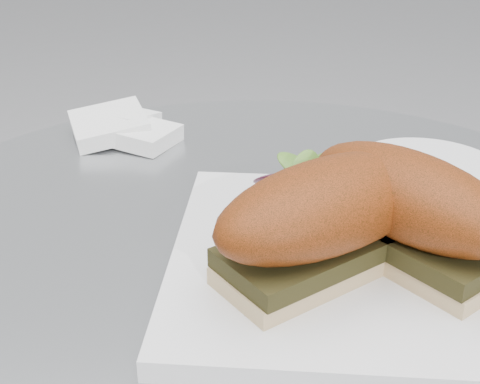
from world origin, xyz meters
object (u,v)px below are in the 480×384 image
object	(u,v)px
sandwich_left	(328,216)
sandwich_right	(407,207)
saucer	(427,172)
plate	(349,261)

from	to	relation	value
sandwich_left	sandwich_right	world-z (taller)	same
sandwich_right	saucer	bearing A→B (deg)	121.20
sandwich_right	saucer	xyz separation A→B (m)	(0.07, 0.16, -0.05)
saucer	sandwich_right	bearing A→B (deg)	-114.33
plate	sandwich_left	size ratio (longest dim) A/B	1.32
plate	sandwich_right	bearing A→B (deg)	-14.49
plate	sandwich_right	size ratio (longest dim) A/B	1.45
plate	saucer	size ratio (longest dim) A/B	1.79
sandwich_left	plate	bearing A→B (deg)	8.93
plate	saucer	distance (m)	0.19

